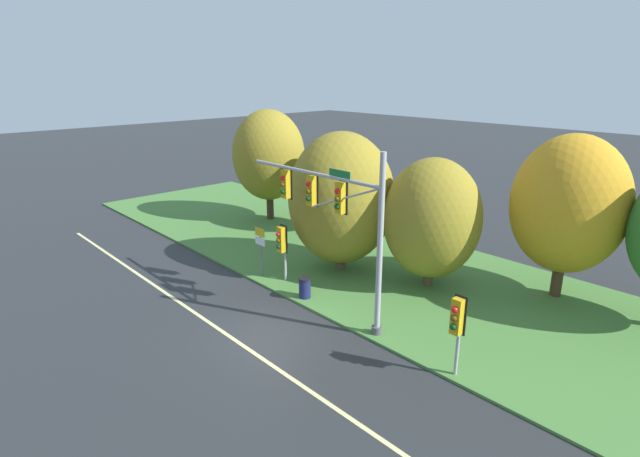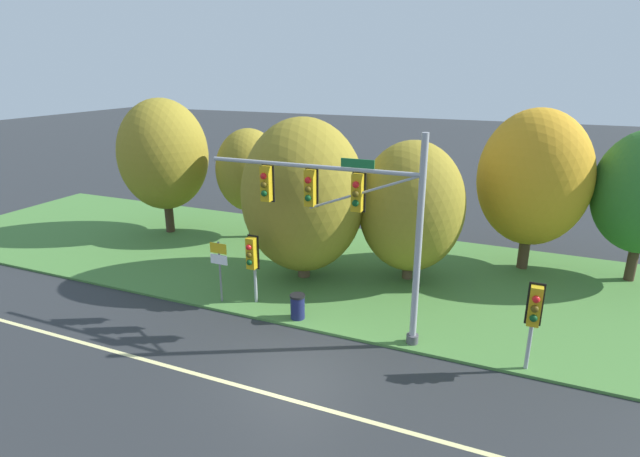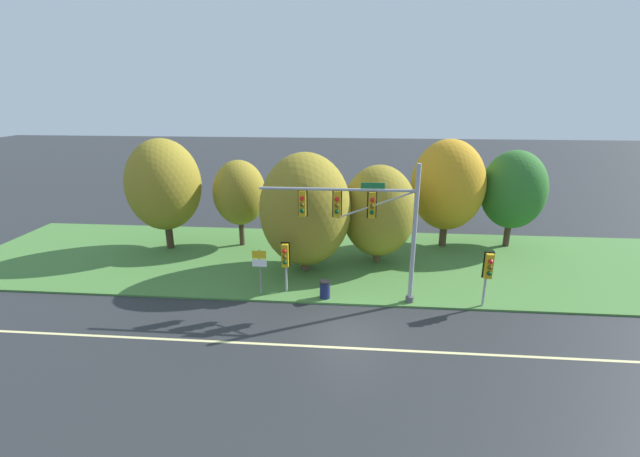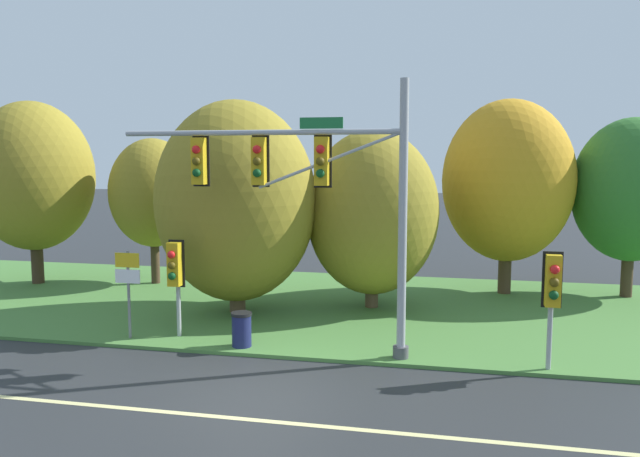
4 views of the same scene
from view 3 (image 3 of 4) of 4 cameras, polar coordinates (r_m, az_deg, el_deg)
name	(u,v)px [view 3 (image 3 of 4)]	position (r m, az deg, el deg)	size (l,w,h in m)	color
ground_plane	(348,332)	(19.50, 3.76, -13.67)	(160.00, 160.00, 0.00)	#282B2D
lane_stripe	(347,348)	(18.48, 3.67, -15.61)	(36.00, 0.16, 0.01)	beige
grass_verge	(351,261)	(26.85, 4.15, -4.31)	(48.00, 11.50, 0.10)	#477A38
traffic_signal_mast	(366,217)	(20.40, 6.12, 1.59)	(7.60, 0.49, 6.96)	#9EA0A5
pedestrian_signal_near_kerb	(285,258)	(21.93, -4.66, -3.92)	(0.46, 0.55, 2.77)	#9EA0A5
pedestrian_signal_further_along	(488,269)	(21.87, 21.52, -5.02)	(0.46, 0.55, 2.86)	#9EA0A5
route_sign_post	(260,265)	(22.00, -8.05, -4.89)	(0.75, 0.08, 2.47)	slate
tree_nearest_road	(164,185)	(29.38, -20.13, 5.48)	(4.72, 4.72, 7.27)	#423021
tree_left_of_mast	(239,193)	(28.82, -10.70, 4.69)	(3.46, 3.46, 5.81)	#423021
tree_behind_signpost	(305,210)	(24.31, -1.99, 2.52)	(5.20, 5.20, 6.89)	brown
tree_mid_verge	(379,211)	(25.81, 7.84, 2.32)	(4.41, 4.41, 5.99)	brown
tree_tall_centre	(448,185)	(29.28, 16.65, 5.56)	(4.76, 4.76, 7.18)	#4C3823
tree_right_far	(513,190)	(30.80, 24.38, 4.71)	(4.13, 4.13, 6.48)	#423021
trash_bin	(325,289)	(21.94, 0.67, -8.11)	(0.56, 0.56, 0.93)	#191E4C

